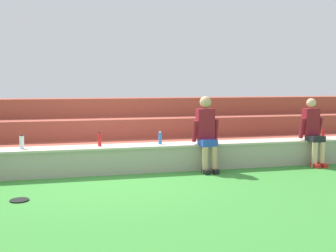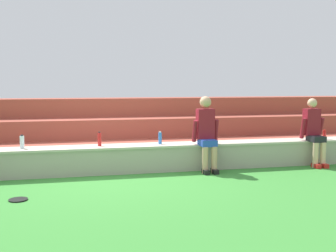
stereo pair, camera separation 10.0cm
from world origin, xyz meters
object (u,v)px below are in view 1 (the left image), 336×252
object	(u,v)px
person_left_of_center	(207,132)
water_bottle_mid_right	(22,142)
person_center	(313,130)
frisbee	(19,200)
water_bottle_center_gap	(323,134)
water_bottle_near_left	(100,139)
water_bottle_mid_left	(160,138)

from	to	relation	value
person_left_of_center	water_bottle_mid_right	size ratio (longest dim) A/B	5.75
person_left_of_center	person_center	xyz separation A→B (m)	(2.29, 0.04, -0.04)
water_bottle_mid_right	frisbee	size ratio (longest dim) A/B	0.93
person_left_of_center	water_bottle_mid_right	world-z (taller)	person_left_of_center
person_left_of_center	water_bottle_center_gap	bearing A→B (deg)	4.81
person_center	water_bottle_center_gap	world-z (taller)	person_center
water_bottle_center_gap	water_bottle_near_left	xyz separation A→B (m)	(-4.63, 0.07, 0.03)
water_bottle_center_gap	person_left_of_center	bearing A→B (deg)	-175.19
person_center	water_bottle_mid_right	distance (m)	5.64
person_center	water_bottle_near_left	world-z (taller)	person_center
water_bottle_near_left	frisbee	xyz separation A→B (m)	(-1.26, -1.58, -0.62)
frisbee	water_bottle_center_gap	bearing A→B (deg)	14.34
person_center	water_bottle_mid_left	size ratio (longest dim) A/B	5.55
person_left_of_center	person_center	size ratio (longest dim) A/B	1.04
water_bottle_mid_right	water_bottle_mid_left	distance (m)	2.51
water_bottle_mid_right	water_bottle_center_gap	xyz separation A→B (m)	(6.00, -0.11, -0.02)
person_left_of_center	water_bottle_near_left	xyz separation A→B (m)	(-1.98, 0.30, -0.12)
water_bottle_near_left	water_bottle_mid_left	xyz separation A→B (m)	(1.15, -0.00, -0.01)
person_left_of_center	water_bottle_center_gap	distance (m)	2.67
person_left_of_center	water_bottle_center_gap	xyz separation A→B (m)	(2.66, 0.22, -0.16)
person_left_of_center	water_bottle_center_gap	world-z (taller)	person_left_of_center
person_center	water_bottle_mid_left	world-z (taller)	person_center
person_left_of_center	water_bottle_near_left	size ratio (longest dim) A/B	5.30
person_center	frisbee	distance (m)	5.72
water_bottle_mid_right	water_bottle_mid_left	world-z (taller)	water_bottle_mid_right
person_center	water_bottle_near_left	xyz separation A→B (m)	(-4.27, 0.26, -0.08)
person_center	water_bottle_mid_right	size ratio (longest dim) A/B	5.50
person_left_of_center	frisbee	xyz separation A→B (m)	(-3.23, -1.28, -0.75)
frisbee	water_bottle_near_left	bearing A→B (deg)	51.53
frisbee	person_center	bearing A→B (deg)	13.45
person_left_of_center	person_center	bearing A→B (deg)	0.98
water_bottle_center_gap	water_bottle_near_left	distance (m)	4.63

